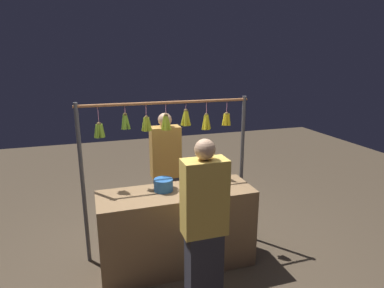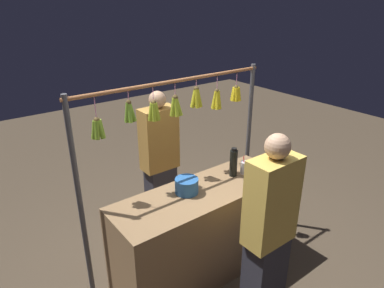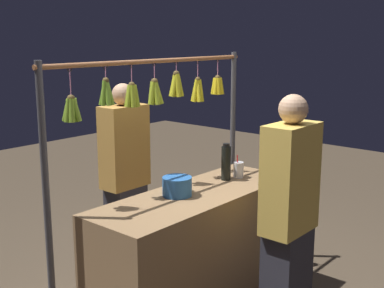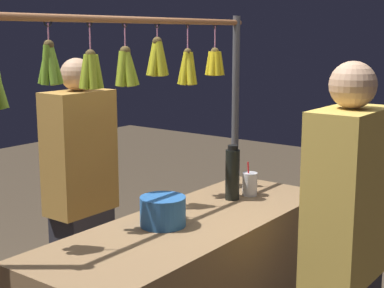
% 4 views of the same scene
% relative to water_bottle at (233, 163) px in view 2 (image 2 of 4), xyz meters
% --- Properties ---
extents(ground_plane, '(12.00, 12.00, 0.00)m').
position_rel_water_bottle_xyz_m(ground_plane, '(0.40, 0.04, -1.03)').
color(ground_plane, '#4B3D2E').
extents(market_counter, '(1.67, 0.57, 0.89)m').
position_rel_water_bottle_xyz_m(market_counter, '(0.40, 0.04, -0.58)').
color(market_counter, olive).
rests_on(market_counter, ground).
extents(display_rack, '(1.96, 0.12, 1.83)m').
position_rel_water_bottle_xyz_m(display_rack, '(0.40, -0.34, 0.31)').
color(display_rack, '#4C4C51').
rests_on(display_rack, ground).
extents(water_bottle, '(0.07, 0.07, 0.28)m').
position_rel_water_bottle_xyz_m(water_bottle, '(0.00, 0.00, 0.00)').
color(water_bottle, black).
rests_on(water_bottle, market_counter).
extents(blue_bucket, '(0.20, 0.20, 0.13)m').
position_rel_water_bottle_xyz_m(blue_bucket, '(0.53, -0.02, -0.07)').
color(blue_bucket, '#2A62AC').
rests_on(blue_bucket, market_counter).
extents(drink_cup, '(0.08, 0.08, 0.18)m').
position_rel_water_bottle_xyz_m(drink_cup, '(-0.12, 0.03, -0.07)').
color(drink_cup, silver).
rests_on(drink_cup, market_counter).
extents(vendor_person, '(0.38, 0.21, 1.60)m').
position_rel_water_bottle_xyz_m(vendor_person, '(0.33, -0.77, -0.23)').
color(vendor_person, '#2D2D38').
rests_on(vendor_person, ground).
extents(customer_person, '(0.39, 0.21, 1.63)m').
position_rel_water_bottle_xyz_m(customer_person, '(0.34, 0.75, -0.22)').
color(customer_person, '#2D2D38').
rests_on(customer_person, ground).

